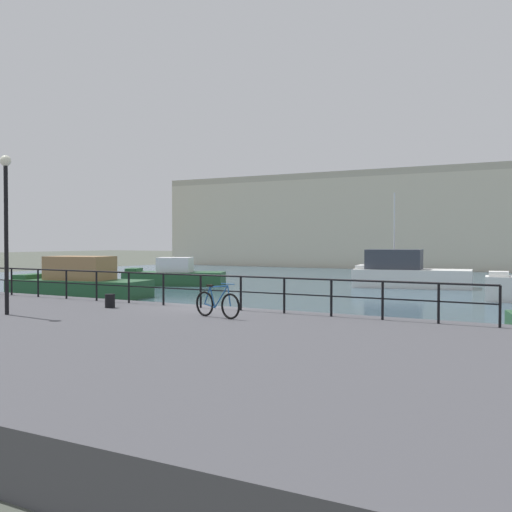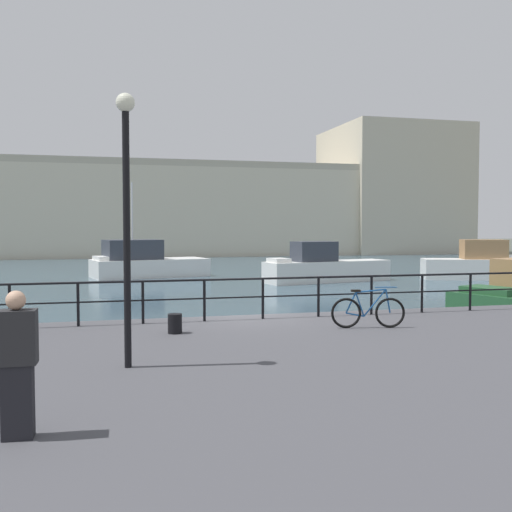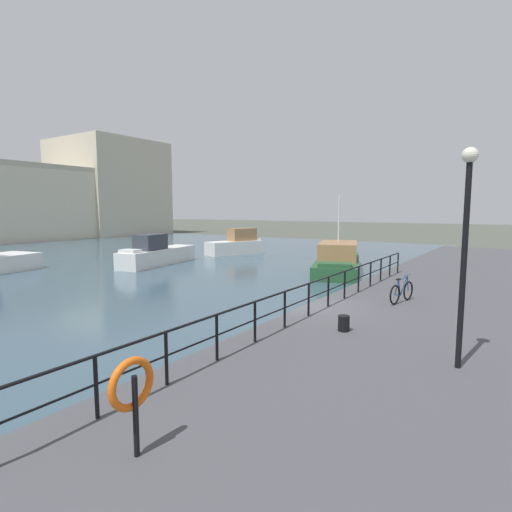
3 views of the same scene
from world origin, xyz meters
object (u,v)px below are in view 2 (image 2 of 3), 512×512
at_px(harbor_building, 208,207).
at_px(quay_lamp_post, 126,193).
at_px(moored_small_launch, 473,264).
at_px(mooring_bollard, 175,324).
at_px(moored_white_yacht, 145,263).
at_px(parked_bicycle, 368,312).
at_px(moored_red_daysailer, 325,268).
at_px(standing_person, 17,363).

distance_m(harbor_building, quay_lamp_post, 59.57).
bearing_deg(quay_lamp_post, moored_small_launch, 45.18).
relative_size(harbor_building, mooring_bollard, 177.19).
bearing_deg(quay_lamp_post, moored_white_yacht, 85.65).
distance_m(moored_white_yacht, parked_bicycle, 26.31).
xyz_separation_m(moored_small_launch, parked_bicycle, (-16.12, -19.34, 0.33)).
bearing_deg(quay_lamp_post, mooring_bollard, 69.20).
height_order(moored_small_launch, mooring_bollard, moored_small_launch).
bearing_deg(moored_white_yacht, harbor_building, -120.12).
bearing_deg(parked_bicycle, moored_red_daysailer, 83.66).
bearing_deg(harbor_building, moored_small_launch, -74.19).
relative_size(harbor_building, moored_small_launch, 13.27).
relative_size(moored_red_daysailer, parked_bicycle, 4.61).
bearing_deg(mooring_bollard, quay_lamp_post, -110.80).
bearing_deg(harbor_building, moored_red_daysailer, -88.74).
xyz_separation_m(harbor_building, standing_person, (-12.81, -61.59, -3.80)).
height_order(harbor_building, mooring_bollard, harbor_building).
height_order(moored_white_yacht, mooring_bollard, moored_white_yacht).
xyz_separation_m(moored_small_launch, quay_lamp_post, (-21.79, -21.93, 2.90)).
bearing_deg(moored_small_launch, mooring_bollard, -118.49).
bearing_deg(standing_person, quay_lamp_post, 158.60).
bearing_deg(mooring_bollard, parked_bicycle, -5.59).
distance_m(quay_lamp_post, standing_person, 4.02).
bearing_deg(moored_small_launch, quay_lamp_post, -115.78).
xyz_separation_m(harbor_building, quay_lamp_post, (-11.46, -58.43, -1.70)).
relative_size(moored_white_yacht, moored_small_launch, 1.32).
relative_size(harbor_building, moored_white_yacht, 10.04).
relative_size(harbor_building, moored_red_daysailer, 9.69).
xyz_separation_m(harbor_building, mooring_bollard, (-10.31, -55.40, -4.45)).
distance_m(parked_bicycle, standing_person, 9.09).
xyz_separation_m(parked_bicycle, mooring_bollard, (-4.52, 0.44, -0.17)).
distance_m(moored_red_daysailer, mooring_bollard, 22.46).
height_order(moored_red_daysailer, moored_small_launch, moored_small_launch).
height_order(harbor_building, moored_red_daysailer, harbor_building).
height_order(moored_white_yacht, standing_person, moored_white_yacht).
height_order(moored_small_launch, standing_person, standing_person).
height_order(moored_red_daysailer, mooring_bollard, moored_red_daysailer).
xyz_separation_m(moored_white_yacht, standing_person, (-3.53, -31.83, 0.80)).
bearing_deg(moored_white_yacht, moored_red_daysailer, 135.93).
height_order(moored_red_daysailer, parked_bicycle, moored_red_daysailer).
relative_size(moored_red_daysailer, quay_lamp_post, 1.73).
distance_m(moored_small_launch, standing_person, 34.14).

